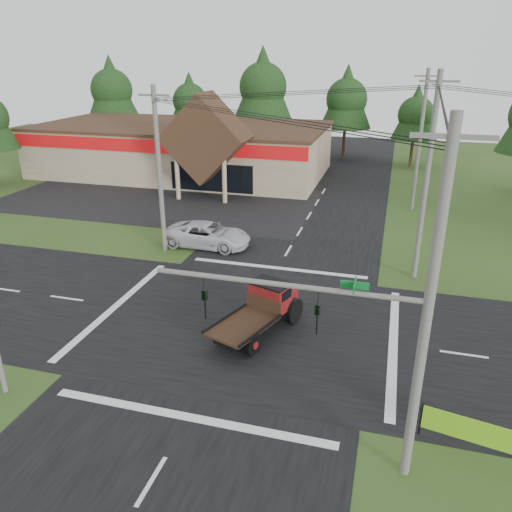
% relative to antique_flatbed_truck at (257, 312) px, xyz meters
% --- Properties ---
extents(ground, '(120.00, 120.00, 0.00)m').
position_rel_antique_flatbed_truck_xyz_m(ground, '(-0.81, 0.66, -1.13)').
color(ground, '#264217').
rests_on(ground, ground).
extents(road_ns, '(12.00, 120.00, 0.02)m').
position_rel_antique_flatbed_truck_xyz_m(road_ns, '(-0.81, 0.66, -1.12)').
color(road_ns, black).
rests_on(road_ns, ground).
extents(road_ew, '(120.00, 12.00, 0.02)m').
position_rel_antique_flatbed_truck_xyz_m(road_ew, '(-0.81, 0.66, -1.12)').
color(road_ew, black).
rests_on(road_ew, ground).
extents(parking_apron, '(28.00, 14.00, 0.02)m').
position_rel_antique_flatbed_truck_xyz_m(parking_apron, '(-14.81, 19.66, -1.12)').
color(parking_apron, black).
rests_on(parking_apron, ground).
extents(cvs_building, '(30.40, 18.20, 9.19)m').
position_rel_antique_flatbed_truck_xyz_m(cvs_building, '(-16.51, 30.23, 1.65)').
color(cvs_building, '#9A8D68').
rests_on(cvs_building, ground).
extents(traffic_signal_mast, '(8.12, 0.24, 7.00)m').
position_rel_antique_flatbed_truck_xyz_m(traffic_signal_mast, '(5.01, -6.84, 3.29)').
color(traffic_signal_mast, '#595651').
rests_on(traffic_signal_mast, ground).
extents(utility_pole_nr, '(2.00, 0.30, 11.00)m').
position_rel_antique_flatbed_truck_xyz_m(utility_pole_nr, '(6.69, -6.84, 4.51)').
color(utility_pole_nr, '#595651').
rests_on(utility_pole_nr, ground).
extents(utility_pole_nw, '(2.00, 0.30, 10.50)m').
position_rel_antique_flatbed_truck_xyz_m(utility_pole_nw, '(-8.81, 8.66, 4.26)').
color(utility_pole_nw, '#595651').
rests_on(utility_pole_nw, ground).
extents(utility_pole_ne, '(2.00, 0.30, 11.50)m').
position_rel_antique_flatbed_truck_xyz_m(utility_pole_ne, '(7.19, 8.66, 4.76)').
color(utility_pole_ne, '#595651').
rests_on(utility_pole_ne, ground).
extents(utility_pole_n, '(2.00, 0.30, 11.20)m').
position_rel_antique_flatbed_truck_xyz_m(utility_pole_n, '(7.19, 22.66, 4.61)').
color(utility_pole_n, '#595651').
rests_on(utility_pole_n, ground).
extents(tree_row_a, '(6.72, 6.72, 12.12)m').
position_rel_antique_flatbed_truck_xyz_m(tree_row_a, '(-30.81, 40.66, 6.92)').
color(tree_row_a, '#332316').
rests_on(tree_row_a, ground).
extents(tree_row_b, '(5.60, 5.60, 10.10)m').
position_rel_antique_flatbed_truck_xyz_m(tree_row_b, '(-20.81, 42.66, 5.57)').
color(tree_row_b, '#332316').
rests_on(tree_row_b, ground).
extents(tree_row_c, '(7.28, 7.28, 13.13)m').
position_rel_antique_flatbed_truck_xyz_m(tree_row_c, '(-10.81, 41.66, 7.59)').
color(tree_row_c, '#332316').
rests_on(tree_row_c, ground).
extents(tree_row_d, '(6.16, 6.16, 11.11)m').
position_rel_antique_flatbed_truck_xyz_m(tree_row_d, '(-0.81, 42.66, 6.25)').
color(tree_row_d, '#332316').
rests_on(tree_row_d, ground).
extents(tree_row_e, '(5.04, 5.04, 9.09)m').
position_rel_antique_flatbed_truck_xyz_m(tree_row_e, '(7.19, 40.66, 4.90)').
color(tree_row_e, '#332316').
rests_on(tree_row_e, ground).
extents(antique_flatbed_truck, '(3.76, 5.79, 2.26)m').
position_rel_antique_flatbed_truck_xyz_m(antique_flatbed_truck, '(0.00, 0.00, 0.00)').
color(antique_flatbed_truck, '#520E0B').
rests_on(antique_flatbed_truck, ground).
extents(roadside_banner, '(3.65, 0.82, 1.26)m').
position_rel_antique_flatbed_truck_xyz_m(roadside_banner, '(8.94, -5.30, -0.50)').
color(roadside_banner, '#69B017').
rests_on(roadside_banner, ground).
extents(white_pickup, '(5.90, 2.82, 1.62)m').
position_rel_antique_flatbed_truck_xyz_m(white_pickup, '(-6.30, 10.10, -0.32)').
color(white_pickup, silver).
rests_on(white_pickup, ground).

